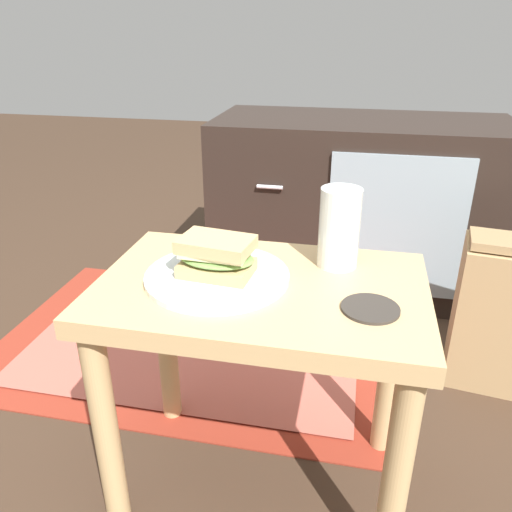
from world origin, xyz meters
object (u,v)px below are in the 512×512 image
at_px(beer_glass, 339,230).
at_px(tv_cabinet, 357,205).
at_px(sandwich_front, 217,256).
at_px(coaster, 370,308).
at_px(paper_bag, 503,314).
at_px(plate, 218,275).

bearing_deg(beer_glass, tv_cabinet, 88.18).
height_order(sandwich_front, coaster, sandwich_front).
height_order(beer_glass, coaster, beer_glass).
relative_size(tv_cabinet, beer_glass, 6.65).
relative_size(tv_cabinet, sandwich_front, 6.92).
bearing_deg(beer_glass, paper_bag, 40.37).
height_order(plate, beer_glass, beer_glass).
bearing_deg(sandwich_front, paper_bag, 36.21).
xyz_separation_m(beer_glass, coaster, (0.06, -0.15, -0.07)).
distance_m(sandwich_front, paper_bag, 0.81).
bearing_deg(beer_glass, plate, -153.99).
distance_m(tv_cabinet, paper_bag, 0.64).
distance_m(plate, sandwich_front, 0.04).
distance_m(tv_cabinet, coaster, 1.02).
bearing_deg(tv_cabinet, plate, -103.41).
bearing_deg(sandwich_front, tv_cabinet, 76.59).
relative_size(sandwich_front, paper_bag, 0.34).
distance_m(tv_cabinet, sandwich_front, 0.99).
relative_size(plate, paper_bag, 0.62).
bearing_deg(coaster, sandwich_front, 168.06).
relative_size(beer_glass, coaster, 1.60).
xyz_separation_m(sandwich_front, coaster, (0.26, -0.05, -0.04)).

